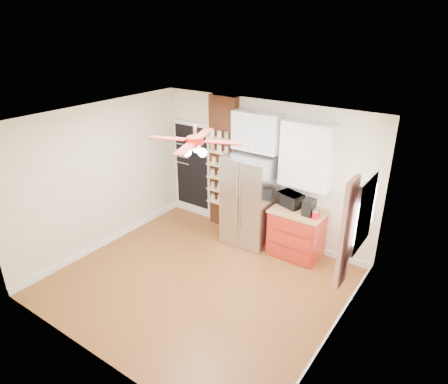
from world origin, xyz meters
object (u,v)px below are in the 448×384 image
Objects in this scene: fridge at (250,200)px; canister_left at (315,215)px; coffee_maker at (309,207)px; toaster_oven at (290,199)px; red_cabinet at (296,233)px; ceiling_fan at (195,141)px; pantry_jar_oats at (214,160)px.

fridge is 1.34m from canister_left.
canister_left is at bearing -20.60° from coffee_maker.
coffee_maker is at bearing -3.39° from toaster_oven.
ceiling_fan reaches higher than red_cabinet.
toaster_oven is 1.75m from pantry_jar_oats.
fridge is 3.98× the size of toaster_oven.
pantry_jar_oats is (-2.13, 0.17, 0.39)m from coffee_maker.
red_cabinet is 3.19× the size of coffee_maker.
canister_left reaches higher than red_cabinet.
toaster_oven reaches higher than red_cabinet.
canister_left is 2.34m from pantry_jar_oats.
ceiling_fan is 4.75× the size of coffee_maker.
red_cabinet is 2.14× the size of toaster_oven.
ceiling_fan is 2.28m from pantry_jar_oats.
canister_left is (0.15, -0.07, -0.08)m from coffee_maker.
fridge reaches higher than coffee_maker.
pantry_jar_oats reaches higher than red_cabinet.
red_cabinet is 7.07× the size of canister_left.
ceiling_fan reaches higher than coffee_maker.
fridge is 1.20m from coffee_maker.
toaster_oven is (0.75, 0.16, 0.15)m from fridge.
fridge is at bearing -175.05° from coffee_maker.
red_cabinet is at bearing 161.40° from canister_left.
toaster_oven is 0.46m from coffee_maker.
coffee_maker is (0.22, -0.05, 0.60)m from red_cabinet.
toaster_oven reaches higher than canister_left.
toaster_oven is (-0.22, 0.11, 0.57)m from red_cabinet.
ceiling_fan reaches higher than toaster_oven.
ceiling_fan is 10.52× the size of canister_left.
ceiling_fan is at bearing -129.47° from canister_left.
fridge is 13.15× the size of canister_left.
toaster_oven is 3.43× the size of pantry_jar_oats.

